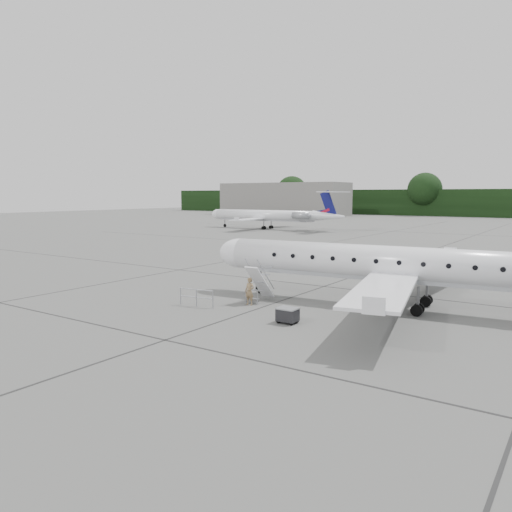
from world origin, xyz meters
The scene contains 8 objects.
ground centered at (0.00, 0.00, 0.00)m, with size 320.00×320.00×0.00m, color slate.
terminal_building centered at (-70.00, 110.00, 5.00)m, with size 40.00×14.00×10.00m, color slate.
main_regional_jet centered at (2.48, 2.78, 3.55)m, with size 27.69×19.94×7.10m, color white, non-canonical shape.
airstair centered at (-5.48, -0.13, 1.11)m, with size 0.85×2.24×2.23m, color white, non-canonical shape.
passenger centered at (-5.37, -1.39, 0.82)m, with size 0.60×0.39×1.63m, color olive.
safety_railing centered at (-7.68, -3.47, 0.50)m, with size 2.20×0.08×1.00m, color #95979D, non-canonical shape.
baggage_cart centered at (-1.38, -3.75, 0.43)m, with size 0.98×0.80×0.85m, color black, non-canonical shape.
bg_regional_left centered at (-40.56, 53.46, 3.55)m, with size 27.04×19.47×7.09m, color white, non-canonical shape.
Camera 1 is at (11.14, -25.02, 6.48)m, focal length 35.00 mm.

